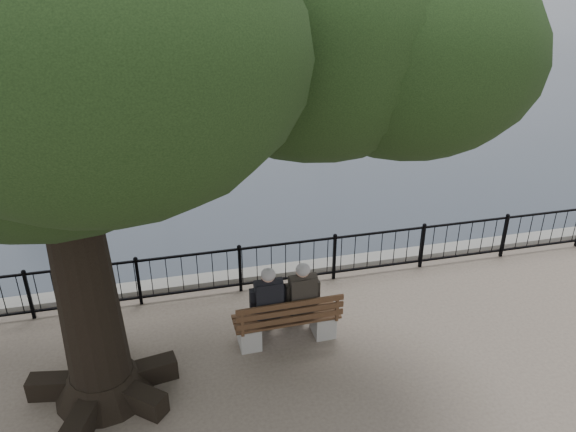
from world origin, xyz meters
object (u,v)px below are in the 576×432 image
object	(u,v)px
person_left	(267,306)
tree	(108,26)
lion_monument	(192,3)
person_right	(300,301)
bench	(287,324)

from	to	relation	value
person_left	tree	world-z (taller)	tree
tree	lion_monument	size ratio (longest dim) A/B	1.25
tree	person_right	bearing A→B (deg)	12.83
person_left	tree	size ratio (longest dim) A/B	0.15
bench	tree	size ratio (longest dim) A/B	0.18
tree	lion_monument	bearing A→B (deg)	84.50
person_left	lion_monument	size ratio (longest dim) A/B	0.19
bench	tree	xyz separation A→B (m)	(-2.34, -0.48, 5.22)
tree	person_left	bearing A→B (deg)	16.20
person_left	tree	bearing A→B (deg)	-163.80
bench	person_left	bearing A→B (deg)	163.35
person_right	lion_monument	xyz separation A→B (m)	(2.18, 49.10, 0.32)
person_right	lion_monument	bearing A→B (deg)	87.46
person_right	tree	world-z (taller)	tree
person_right	tree	bearing A→B (deg)	-167.17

